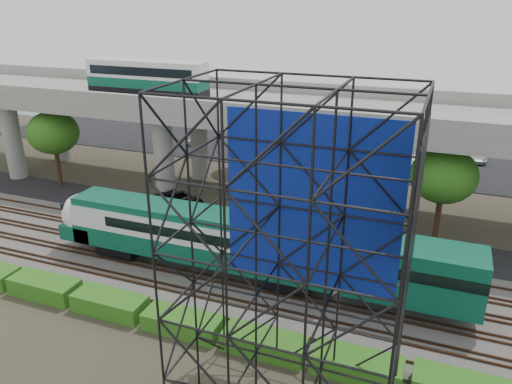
% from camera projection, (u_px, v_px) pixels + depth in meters
% --- Properties ---
extents(ground, '(140.00, 140.00, 0.00)m').
position_uv_depth(ground, '(201.00, 289.00, 32.89)').
color(ground, '#474233').
rests_on(ground, ground).
extents(ballast_bed, '(90.00, 12.00, 0.20)m').
position_uv_depth(ballast_bed, '(214.00, 273.00, 34.59)').
color(ballast_bed, slate).
rests_on(ballast_bed, ground).
extents(service_road, '(90.00, 5.00, 0.08)m').
position_uv_depth(service_road, '(258.00, 225.00, 41.99)').
color(service_road, black).
rests_on(service_road, ground).
extents(parking_lot, '(90.00, 18.00, 0.08)m').
position_uv_depth(parking_lot, '(325.00, 150.00, 62.40)').
color(parking_lot, black).
rests_on(parking_lot, ground).
extents(harbor_water, '(140.00, 40.00, 0.03)m').
position_uv_depth(harbor_water, '(357.00, 114.00, 81.51)').
color(harbor_water, '#445F70').
rests_on(harbor_water, ground).
extents(rail_tracks, '(90.00, 9.52, 0.16)m').
position_uv_depth(rail_tracks, '(214.00, 271.00, 34.52)').
color(rail_tracks, '#472D1E').
rests_on(rail_tracks, ballast_bed).
extents(commuter_train, '(29.30, 3.06, 4.30)m').
position_uv_depth(commuter_train, '(228.00, 240.00, 33.21)').
color(commuter_train, black).
rests_on(commuter_train, rail_tracks).
extents(overpass, '(80.00, 12.00, 12.40)m').
position_uv_depth(overpass, '(270.00, 115.00, 44.11)').
color(overpass, '#9E9B93').
rests_on(overpass, ground).
extents(scaffold_tower, '(9.36, 6.36, 15.00)m').
position_uv_depth(scaffold_tower, '(291.00, 272.00, 20.39)').
color(scaffold_tower, black).
rests_on(scaffold_tower, ground).
extents(hedge_strip, '(34.60, 1.80, 1.20)m').
position_uv_depth(hedge_strip, '(183.00, 322.00, 28.61)').
color(hedge_strip, '#2B6216').
rests_on(hedge_strip, ground).
extents(trees, '(40.94, 16.94, 7.69)m').
position_uv_depth(trees, '(233.00, 139.00, 46.45)').
color(trees, '#382314').
rests_on(trees, ground).
extents(suv, '(5.70, 3.97, 1.44)m').
position_uv_depth(suv, '(180.00, 200.00, 45.15)').
color(suv, black).
rests_on(suv, service_road).
extents(parked_cars, '(36.33, 9.59, 1.30)m').
position_uv_depth(parked_cars, '(330.00, 146.00, 61.63)').
color(parked_cars, silver).
rests_on(parked_cars, parking_lot).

